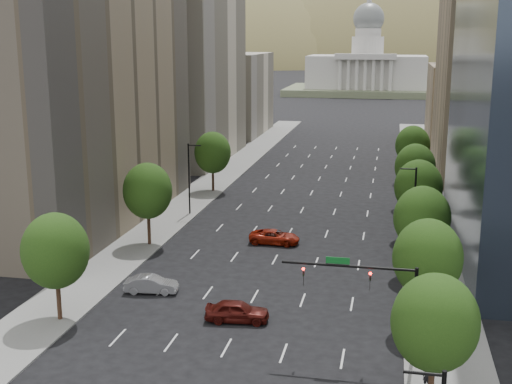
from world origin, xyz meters
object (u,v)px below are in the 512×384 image
Objects in this scene: car_silver at (151,284)px; car_red_far at (275,237)px; capitol at (367,71)px; car_maroon at (237,311)px; traffic_signal at (378,291)px.

car_red_far is (8.03, 16.18, -0.01)m from car_silver.
capitol is 12.96× the size of car_silver.
car_maroon is at bearing -90.08° from capitol.
car_maroon is at bearing 156.67° from traffic_signal.
traffic_signal is 0.15× the size of capitol.
car_red_far is (-0.97, -194.46, -7.82)m from capitol.
car_maroon reaches higher than car_red_far.
traffic_signal is 12.55m from car_maroon.
car_silver reaches higher than car_red_far.
traffic_signal is 1.97× the size of car_silver.
car_maroon reaches higher than car_silver.
car_maroon is 20.59m from car_red_far.
car_silver is 18.06m from car_red_far.
capitol reaches higher than car_silver.
car_red_far is at bearing -34.05° from car_silver.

